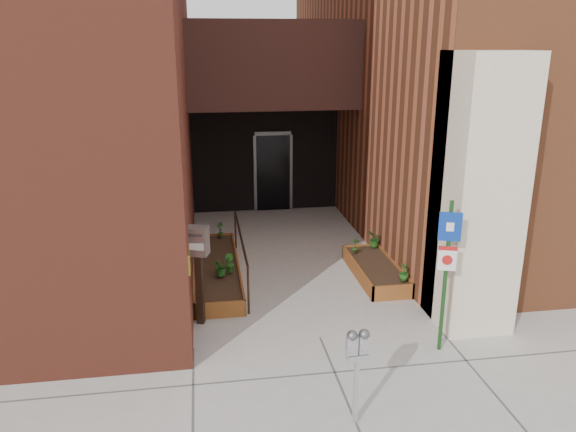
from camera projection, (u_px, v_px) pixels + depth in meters
name	position (u px, v px, depth m)	size (l,w,h in m)	color
ground	(320.00, 338.00, 8.96)	(80.00, 80.00, 0.00)	#9E9991
architecture	(258.00, 22.00, 13.95)	(20.00, 14.60, 10.00)	maroon
planter_left	(216.00, 271.00, 11.23)	(0.90, 3.60, 0.30)	brown
planter_right	(375.00, 271.00, 11.23)	(0.80, 2.20, 0.30)	brown
handrail	(241.00, 241.00, 11.08)	(0.04, 3.34, 0.90)	black
parking_meter	(358.00, 352.00, 6.68)	(0.29, 0.14, 1.28)	#ACABAE
sign_post	(447.00, 261.00, 8.18)	(0.31, 0.13, 2.37)	#163A15
payment_dropbox	(198.00, 255.00, 9.07)	(0.40, 0.34, 1.70)	black
shrub_left_a	(221.00, 267.00, 10.54)	(0.32, 0.32, 0.36)	#1E5618
shrub_left_b	(229.00, 263.00, 10.71)	(0.19, 0.19, 0.35)	#24631C
shrub_left_c	(200.00, 249.00, 11.43)	(0.19, 0.19, 0.35)	#205D1A
shrub_left_d	(220.00, 229.00, 12.62)	(0.19, 0.19, 0.36)	#235017
shrub_right_a	(404.00, 272.00, 10.32)	(0.18, 0.18, 0.33)	#1E5017
shrub_right_b	(355.00, 245.00, 11.69)	(0.17, 0.17, 0.33)	#205518
shrub_right_c	(375.00, 239.00, 12.01)	(0.32, 0.32, 0.35)	#1E5016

